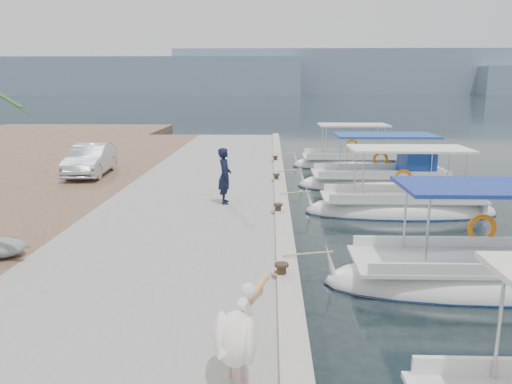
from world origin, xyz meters
TOP-DOWN VIEW (x-y plane):
  - ground at (0.00, 0.00)m, footprint 400.00×400.00m
  - concrete_quay at (-3.00, 5.00)m, footprint 6.00×40.00m
  - quay_curb at (-0.22, 5.00)m, footprint 0.44×40.00m
  - cobblestone_strip at (-8.00, 5.00)m, footprint 4.00×40.00m
  - distant_hills at (29.61, 201.49)m, footprint 330.00×60.00m
  - fishing_caique_b at (4.04, -2.53)m, footprint 6.90×2.22m
  - fishing_caique_c at (3.80, 3.66)m, footprint 6.43×2.09m
  - fishing_caique_d at (4.11, 8.14)m, footprint 6.83×2.59m
  - fishing_caique_e at (3.55, 13.39)m, footprint 5.92×2.39m
  - mooring_bollards at (-0.35, 1.50)m, footprint 0.28×20.28m
  - pelican at (-0.99, -6.88)m, footprint 0.81×1.50m
  - fisherman at (-2.05, 2.89)m, footprint 0.49×0.69m
  - parked_car at (-8.17, 7.81)m, footprint 1.65×4.02m
  - tarp_bundle at (-6.60, -2.35)m, footprint 1.10×0.90m

SIDE VIEW (x-z plane):
  - ground at x=0.00m, z-range 0.00..0.00m
  - fishing_caique_b at x=4.04m, z-range -1.29..1.54m
  - fishing_caique_e at x=3.55m, z-range -1.29..1.54m
  - fishing_caique_c at x=3.80m, z-range -1.29..1.54m
  - fishing_caique_d at x=4.11m, z-range -1.22..1.61m
  - concrete_quay at x=-3.00m, z-range 0.00..0.50m
  - cobblestone_strip at x=-8.00m, z-range 0.00..0.50m
  - quay_curb at x=-0.22m, z-range 0.50..0.62m
  - mooring_bollards at x=-0.35m, z-range 0.53..0.86m
  - tarp_bundle at x=-6.60m, z-range 0.50..0.90m
  - pelican at x=-0.99m, z-range 0.52..1.69m
  - parked_car at x=-8.17m, z-range 0.50..1.80m
  - fisherman at x=-2.05m, z-range 0.50..2.30m
  - distant_hills at x=29.61m, z-range -1.39..16.61m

